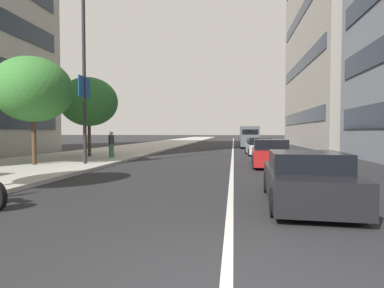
% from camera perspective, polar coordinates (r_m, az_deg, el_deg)
% --- Properties ---
extents(sidewalk_right_plaza, '(160.00, 8.00, 0.15)m').
position_cam_1_polar(sidewalk_right_plaza, '(34.97, -9.92, -0.72)').
color(sidewalk_right_plaza, '#B2ADA3').
rests_on(sidewalk_right_plaza, ground).
extents(lane_centre_stripe, '(110.00, 0.16, 0.01)m').
position_cam_1_polar(lane_centre_stripe, '(38.33, 7.56, -0.56)').
color(lane_centre_stripe, silver).
rests_on(lane_centre_stripe, ground).
extents(car_approaching_light, '(4.27, 2.08, 1.33)m').
position_cam_1_polar(car_approaching_light, '(8.38, 20.16, -6.14)').
color(car_approaching_light, black).
rests_on(car_approaching_light, ground).
extents(car_mid_block_traffic, '(4.43, 2.01, 1.44)m').
position_cam_1_polar(car_mid_block_traffic, '(17.01, 14.16, -1.76)').
color(car_mid_block_traffic, maroon).
rests_on(car_mid_block_traffic, ground).
extents(car_far_down_avenue, '(4.38, 2.02, 1.38)m').
position_cam_1_polar(car_far_down_avenue, '(25.47, 12.11, -0.51)').
color(car_far_down_avenue, '#B7B7BC').
rests_on(car_far_down_avenue, ground).
extents(delivery_van_ahead, '(5.92, 2.15, 2.48)m').
position_cam_1_polar(delivery_van_ahead, '(37.01, 10.45, 1.38)').
color(delivery_van_ahead, '#4C5156').
rests_on(delivery_van_ahead, ground).
extents(street_lamp_with_banners, '(1.26, 2.75, 8.82)m').
position_cam_1_polar(street_lamp_with_banners, '(17.62, -18.09, 13.60)').
color(street_lamp_with_banners, '#232326').
rests_on(street_lamp_with_banners, sidewalk_right_plaza).
extents(street_tree_mid_sidewalk, '(3.91, 3.91, 5.53)m').
position_cam_1_polar(street_tree_mid_sidewalk, '(18.11, -27.18, 8.89)').
color(street_tree_mid_sidewalk, '#473323').
rests_on(street_tree_mid_sidewalk, sidewalk_right_plaza).
extents(street_tree_near_plaza_corner, '(3.96, 3.96, 5.48)m').
position_cam_1_polar(street_tree_near_plaza_corner, '(22.90, -18.43, 7.37)').
color(street_tree_near_plaza_corner, '#473323').
rests_on(street_tree_near_plaza_corner, sidewalk_right_plaza).
extents(pedestrian_on_plaza, '(0.47, 0.46, 1.73)m').
position_cam_1_polar(pedestrian_on_plaza, '(21.35, -14.60, -0.02)').
color(pedestrian_on_plaza, '#3F724C').
rests_on(pedestrian_on_plaza, sidewalk_right_plaza).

